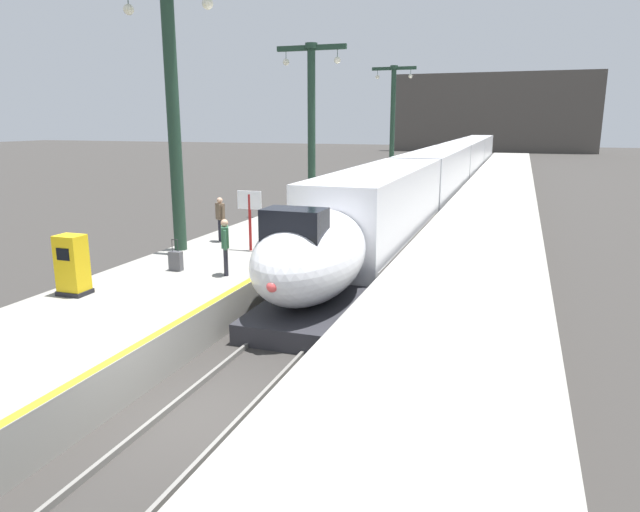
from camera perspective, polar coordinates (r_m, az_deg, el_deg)
ground_plane at (r=11.66m, az=-11.47°, el=-15.37°), size 260.00×260.00×0.00m
platform_left at (r=35.14m, az=3.35°, el=5.04°), size 4.80×110.00×1.05m
platform_right at (r=33.88m, az=16.68°, el=4.20°), size 4.80×110.00×1.05m
platform_left_safety_stripe at (r=34.53m, az=7.02°, el=5.71°), size 0.20×107.80×0.01m
rail_main_left at (r=37.15m, az=9.43°, el=4.61°), size 0.08×110.00×0.12m
rail_main_right at (r=36.93m, az=11.72°, el=4.46°), size 0.08×110.00×0.12m
highspeed_train_main at (r=48.88m, az=12.89°, el=8.76°), size 2.92×74.44×3.60m
station_column_mid at (r=20.70m, az=-14.51°, el=15.58°), size 4.00×0.68×9.07m
station_column_far at (r=33.10m, az=-0.85°, el=14.56°), size 4.00×0.68×8.65m
station_column_distant at (r=53.95m, az=7.26°, el=14.34°), size 4.00×0.68×9.32m
passenger_near_edge at (r=17.14m, az=-9.41°, el=1.32°), size 0.37×0.51×1.69m
passenger_mid_platform at (r=22.08m, az=-9.89°, el=3.96°), size 0.47×0.40×1.69m
rolling_suitcase at (r=18.14m, az=-14.15°, el=-0.47°), size 0.40×0.22×0.98m
ticket_machine_yellow at (r=16.42m, az=-23.40°, el=-1.03°), size 0.76×0.62×1.60m
departure_info_board at (r=20.29m, az=-7.01°, el=4.72°), size 0.90×0.10×2.12m
terminus_back_wall at (r=110.87m, az=16.81°, el=13.47°), size 36.00×2.00×14.00m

